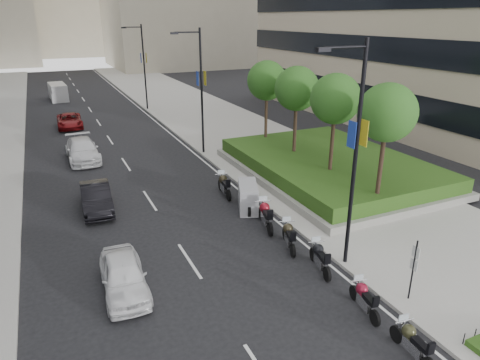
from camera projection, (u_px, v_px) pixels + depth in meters
ground at (265, 305)px, 15.30m from camera, size 160.00×160.00×0.00m
sidewalk_right at (206, 116)px, 44.25m from camera, size 10.00×100.00×0.15m
lane_edge at (156, 122)px, 42.20m from camera, size 0.12×100.00×0.01m
lane_centre at (101, 127)px, 40.16m from camera, size 0.12×100.00×0.01m
planter at (329, 171)px, 27.57m from camera, size 10.00×14.00×0.40m
hedge at (330, 162)px, 27.36m from camera, size 9.40×13.40×0.80m
tree_0 at (387, 113)px, 20.08m from camera, size 2.80×2.80×6.30m
tree_1 at (335, 99)px, 23.48m from camera, size 2.80×2.80×6.30m
tree_2 at (297, 89)px, 26.87m from camera, size 2.80×2.80×6.30m
tree_3 at (267, 81)px, 30.27m from camera, size 2.80×2.80×6.30m
lamp_post_0 at (353, 148)px, 15.96m from camera, size 2.34×0.45×9.00m
lamp_post_1 at (199, 86)px, 30.39m from camera, size 2.34×0.45×9.00m
lamp_post_2 at (143, 63)px, 45.66m from camera, size 2.34×0.45×9.00m
parking_sign at (413, 267)px, 14.96m from camera, size 0.06×0.32×2.50m
motorcycle_0 at (412, 342)px, 12.80m from camera, size 0.66×1.99×0.99m
motorcycle_1 at (364, 298)px, 14.81m from camera, size 0.66×1.97×0.99m
motorcycle_2 at (320, 258)px, 17.25m from camera, size 0.76×2.08×1.05m
motorcycle_3 at (289, 236)px, 18.93m from camera, size 0.90×2.09×1.07m
motorcycle_4 at (266, 215)px, 20.77m from camera, size 0.89×2.35×1.19m
motorcycle_5 at (248, 197)px, 22.73m from camera, size 1.75×2.52×1.42m
motorcycle_6 at (224, 185)px, 24.58m from camera, size 0.76×2.29×1.14m
car_a at (124, 276)px, 15.86m from camera, size 1.78×4.01×1.34m
car_b at (96, 198)px, 22.66m from camera, size 1.68×4.29×1.39m
car_c at (82, 150)px, 30.61m from camera, size 2.16×5.19×1.50m
car_d at (70, 121)px, 39.75m from camera, size 2.27×4.73×1.30m
delivery_van at (58, 93)px, 52.85m from camera, size 2.09×4.83×1.98m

